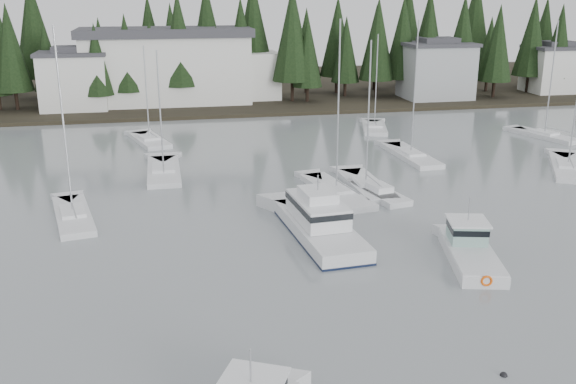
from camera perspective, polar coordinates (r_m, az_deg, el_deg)
name	(u,v)px	position (r m, az deg, el deg)	size (l,w,h in m)	color
far_shore_land	(196,90)	(114.22, -8.20, 8.95)	(240.00, 54.00, 1.00)	black
conifer_treeline	(200,100)	(103.37, -7.80, 8.08)	(200.00, 22.00, 20.00)	black
house_west	(74,79)	(96.23, -18.50, 9.47)	(9.54, 7.42, 8.75)	silver
house_east_a	(436,69)	(103.72, 13.03, 10.57)	(10.60, 8.48, 9.25)	#999EA0
house_east_b	(556,68)	(116.24, 22.69, 10.14)	(9.54, 7.42, 8.25)	silver
harbor_inn	(181,66)	(98.82, -9.52, 10.96)	(29.50, 11.50, 10.90)	silver
cabin_cruiser_center	(319,225)	(45.32, 2.77, -2.96)	(4.50, 11.91, 5.01)	silver
lobster_boat_teal	(470,252)	(42.94, 15.86, -5.16)	(4.63, 8.33, 4.39)	silver
sailboat_0	(544,137)	(81.76, 21.82, 4.58)	(4.93, 8.99, 13.94)	silver
sailboat_1	(150,142)	(75.05, -12.19, 4.37)	(5.01, 8.93, 11.41)	silver
sailboat_2	(164,173)	(61.86, -10.98, 1.66)	(3.05, 10.11, 12.05)	silver
sailboat_3	(366,187)	(56.73, 6.93, 0.44)	(2.86, 9.47, 13.24)	silver
sailboat_4	(568,169)	(67.82, 23.60, 1.89)	(7.69, 10.67, 11.83)	silver
sailboat_8	(374,129)	(81.04, 7.68, 5.56)	(4.86, 8.54, 12.16)	silver
sailboat_10	(411,157)	(67.88, 10.85, 3.09)	(3.06, 10.40, 14.39)	silver
sailboat_11	(73,218)	(51.38, -18.54, -2.17)	(4.21, 9.58, 14.84)	silver
sailboat_12	(336,193)	(54.71, 4.31, -0.11)	(4.19, 10.74, 15.01)	silver
runabout_1	(379,195)	(54.59, 8.11, -0.22)	(3.56, 7.19, 1.42)	silver
mooring_buoy_dark	(504,376)	(31.54, 18.61, -15.21)	(0.35, 0.35, 0.35)	black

